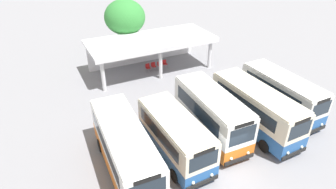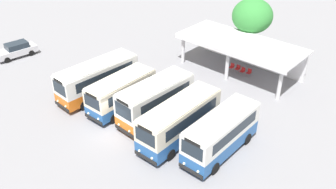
{
  "view_description": "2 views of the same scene",
  "coord_description": "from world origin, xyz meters",
  "px_view_note": "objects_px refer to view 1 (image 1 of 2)",
  "views": [
    {
      "loc": [
        -9.06,
        -9.89,
        13.18
      ],
      "look_at": [
        -0.51,
        7.47,
        1.76
      ],
      "focal_mm": 30.71,
      "sensor_mm": 36.0,
      "label": 1
    },
    {
      "loc": [
        19.01,
        -14.92,
        18.19
      ],
      "look_at": [
        1.2,
        5.02,
        1.83
      ],
      "focal_mm": 39.47,
      "sensor_mm": 36.0,
      "label": 2
    }
  ],
  "objects_px": {
    "city_bus_fifth_blue": "(281,93)",
    "waiting_chair_fourth_seat": "(165,63)",
    "city_bus_nearest_orange": "(125,148)",
    "city_bus_fourth_amber": "(255,108)",
    "waiting_chair_middle_seat": "(160,65)",
    "city_bus_second_in_row": "(175,135)",
    "city_bus_middle_cream": "(211,113)",
    "waiting_chair_end_by_column": "(148,67)",
    "waiting_chair_second_from_end": "(153,66)"
  },
  "relations": [
    {
      "from": "city_bus_fifth_blue",
      "to": "waiting_chair_fourth_seat",
      "type": "bearing_deg",
      "value": 111.36
    },
    {
      "from": "city_bus_nearest_orange",
      "to": "city_bus_fourth_amber",
      "type": "distance_m",
      "value": 9.89
    },
    {
      "from": "city_bus_fifth_blue",
      "to": "waiting_chair_middle_seat",
      "type": "height_order",
      "value": "city_bus_fifth_blue"
    },
    {
      "from": "city_bus_second_in_row",
      "to": "waiting_chair_fourth_seat",
      "type": "xyz_separation_m",
      "value": [
        5.31,
        12.56,
        -1.15
      ]
    },
    {
      "from": "city_bus_middle_cream",
      "to": "city_bus_nearest_orange",
      "type": "bearing_deg",
      "value": -173.26
    },
    {
      "from": "city_bus_middle_cream",
      "to": "city_bus_fifth_blue",
      "type": "height_order",
      "value": "city_bus_middle_cream"
    },
    {
      "from": "waiting_chair_end_by_column",
      "to": "waiting_chair_fourth_seat",
      "type": "relative_size",
      "value": 1.0
    },
    {
      "from": "waiting_chair_end_by_column",
      "to": "city_bus_fifth_blue",
      "type": "bearing_deg",
      "value": -60.44
    },
    {
      "from": "waiting_chair_second_from_end",
      "to": "city_bus_fourth_amber",
      "type": "bearing_deg",
      "value": -78.18
    },
    {
      "from": "waiting_chair_end_by_column",
      "to": "waiting_chair_fourth_seat",
      "type": "bearing_deg",
      "value": 3.28
    },
    {
      "from": "city_bus_second_in_row",
      "to": "waiting_chair_end_by_column",
      "type": "relative_size",
      "value": 7.72
    },
    {
      "from": "city_bus_second_in_row",
      "to": "waiting_chair_second_from_end",
      "type": "height_order",
      "value": "city_bus_second_in_row"
    },
    {
      "from": "city_bus_fifth_blue",
      "to": "waiting_chair_end_by_column",
      "type": "bearing_deg",
      "value": 119.56
    },
    {
      "from": "city_bus_middle_cream",
      "to": "city_bus_fifth_blue",
      "type": "xyz_separation_m",
      "value": [
        6.59,
        0.0,
        -0.11
      ]
    },
    {
      "from": "waiting_chair_second_from_end",
      "to": "waiting_chair_end_by_column",
      "type": "bearing_deg",
      "value": -172.44
    },
    {
      "from": "waiting_chair_second_from_end",
      "to": "waiting_chair_fourth_seat",
      "type": "bearing_deg",
      "value": 1.13
    },
    {
      "from": "city_bus_fourth_amber",
      "to": "waiting_chair_end_by_column",
      "type": "relative_size",
      "value": 9.08
    },
    {
      "from": "city_bus_nearest_orange",
      "to": "city_bus_fifth_blue",
      "type": "bearing_deg",
      "value": 3.39
    },
    {
      "from": "city_bus_second_in_row",
      "to": "waiting_chair_end_by_column",
      "type": "xyz_separation_m",
      "value": [
        3.31,
        12.44,
        -1.15
      ]
    },
    {
      "from": "city_bus_fourth_amber",
      "to": "waiting_chair_end_by_column",
      "type": "height_order",
      "value": "city_bus_fourth_amber"
    },
    {
      "from": "waiting_chair_fourth_seat",
      "to": "city_bus_fifth_blue",
      "type": "bearing_deg",
      "value": -68.64
    },
    {
      "from": "city_bus_second_in_row",
      "to": "city_bus_fifth_blue",
      "type": "bearing_deg",
      "value": 4.94
    },
    {
      "from": "city_bus_nearest_orange",
      "to": "waiting_chair_middle_seat",
      "type": "distance_m",
      "value": 14.73
    },
    {
      "from": "city_bus_second_in_row",
      "to": "waiting_chair_end_by_column",
      "type": "bearing_deg",
      "value": 75.09
    },
    {
      "from": "city_bus_fifth_blue",
      "to": "waiting_chair_second_from_end",
      "type": "xyz_separation_m",
      "value": [
        -5.91,
        11.68,
        -1.25
      ]
    },
    {
      "from": "waiting_chair_middle_seat",
      "to": "city_bus_second_in_row",
      "type": "bearing_deg",
      "value": -110.51
    },
    {
      "from": "city_bus_fourth_amber",
      "to": "waiting_chair_end_by_column",
      "type": "distance_m",
      "value": 12.88
    },
    {
      "from": "city_bus_middle_cream",
      "to": "city_bus_fourth_amber",
      "type": "relative_size",
      "value": 0.92
    },
    {
      "from": "city_bus_middle_cream",
      "to": "waiting_chair_fourth_seat",
      "type": "xyz_separation_m",
      "value": [
        2.01,
        11.71,
        -1.35
      ]
    },
    {
      "from": "city_bus_nearest_orange",
      "to": "city_bus_middle_cream",
      "type": "bearing_deg",
      "value": 6.74
    },
    {
      "from": "city_bus_middle_cream",
      "to": "waiting_chair_end_by_column",
      "type": "height_order",
      "value": "city_bus_middle_cream"
    },
    {
      "from": "city_bus_nearest_orange",
      "to": "waiting_chair_second_from_end",
      "type": "height_order",
      "value": "city_bus_nearest_orange"
    },
    {
      "from": "city_bus_fourth_amber",
      "to": "city_bus_fifth_blue",
      "type": "relative_size",
      "value": 1.09
    },
    {
      "from": "city_bus_fourth_amber",
      "to": "waiting_chair_end_by_column",
      "type": "xyz_separation_m",
      "value": [
        -3.28,
        12.39,
        -1.29
      ]
    },
    {
      "from": "city_bus_fourth_amber",
      "to": "city_bus_nearest_orange",
      "type": "bearing_deg",
      "value": 179.88
    },
    {
      "from": "waiting_chair_second_from_end",
      "to": "waiting_chair_fourth_seat",
      "type": "relative_size",
      "value": 1.0
    },
    {
      "from": "city_bus_middle_cream",
      "to": "waiting_chair_middle_seat",
      "type": "bearing_deg",
      "value": 83.34
    },
    {
      "from": "waiting_chair_fourth_seat",
      "to": "city_bus_nearest_orange",
      "type": "bearing_deg",
      "value": -124.58
    },
    {
      "from": "city_bus_fifth_blue",
      "to": "waiting_chair_second_from_end",
      "type": "distance_m",
      "value": 13.15
    },
    {
      "from": "city_bus_nearest_orange",
      "to": "city_bus_middle_cream",
      "type": "distance_m",
      "value": 6.64
    },
    {
      "from": "city_bus_fifth_blue",
      "to": "waiting_chair_end_by_column",
      "type": "xyz_separation_m",
      "value": [
        -6.57,
        11.59,
        -1.25
      ]
    },
    {
      "from": "waiting_chair_end_by_column",
      "to": "waiting_chair_middle_seat",
      "type": "relative_size",
      "value": 1.0
    },
    {
      "from": "city_bus_fifth_blue",
      "to": "city_bus_fourth_amber",
      "type": "bearing_deg",
      "value": -166.34
    },
    {
      "from": "city_bus_nearest_orange",
      "to": "city_bus_fifth_blue",
      "type": "relative_size",
      "value": 1.13
    },
    {
      "from": "waiting_chair_middle_seat",
      "to": "waiting_chair_end_by_column",
      "type": "bearing_deg",
      "value": 178.78
    },
    {
      "from": "waiting_chair_second_from_end",
      "to": "waiting_chair_fourth_seat",
      "type": "xyz_separation_m",
      "value": [
        1.33,
        0.03,
        0.0
      ]
    },
    {
      "from": "city_bus_middle_cream",
      "to": "city_bus_fifth_blue",
      "type": "bearing_deg",
      "value": 0.02
    },
    {
      "from": "waiting_chair_end_by_column",
      "to": "waiting_chair_middle_seat",
      "type": "height_order",
      "value": "same"
    },
    {
      "from": "city_bus_middle_cream",
      "to": "waiting_chair_second_from_end",
      "type": "relative_size",
      "value": 8.34
    },
    {
      "from": "city_bus_middle_cream",
      "to": "city_bus_fourth_amber",
      "type": "bearing_deg",
      "value": -13.62
    }
  ]
}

